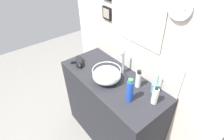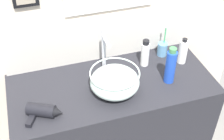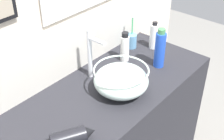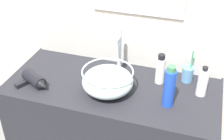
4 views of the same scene
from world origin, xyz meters
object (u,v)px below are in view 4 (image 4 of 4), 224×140
(glass_bowl_sink, at_px, (108,81))
(spray_bottle, at_px, (203,82))
(faucet, at_px, (119,49))
(hair_drier, at_px, (35,80))
(lotion_bottle, at_px, (169,87))
(soap_dispenser, at_px, (160,70))
(toothbrush_cup, at_px, (188,74))

(glass_bowl_sink, bearing_deg, spray_bottle, 15.02)
(faucet, height_order, hair_drier, faucet)
(faucet, bearing_deg, spray_bottle, -8.28)
(lotion_bottle, xyz_separation_m, soap_dispenser, (-0.08, 0.18, -0.02))
(hair_drier, height_order, toothbrush_cup, toothbrush_cup)
(spray_bottle, bearing_deg, soap_dispenser, 169.04)
(hair_drier, height_order, soap_dispenser, soap_dispenser)
(spray_bottle, bearing_deg, lotion_bottle, -137.68)
(faucet, xyz_separation_m, soap_dispenser, (0.25, -0.02, -0.07))
(toothbrush_cup, distance_m, lotion_bottle, 0.26)
(soap_dispenser, bearing_deg, lotion_bottle, -67.65)
(spray_bottle, xyz_separation_m, soap_dispenser, (-0.23, 0.04, 0.00))
(spray_bottle, relative_size, soap_dispenser, 0.96)
(hair_drier, xyz_separation_m, spray_bottle, (0.87, 0.19, 0.05))
(faucet, relative_size, hair_drier, 1.35)
(glass_bowl_sink, height_order, toothbrush_cup, toothbrush_cup)
(glass_bowl_sink, height_order, hair_drier, glass_bowl_sink)
(toothbrush_cup, distance_m, soap_dispenser, 0.16)
(soap_dispenser, bearing_deg, hair_drier, -159.65)
(faucet, distance_m, spray_bottle, 0.48)
(lotion_bottle, relative_size, soap_dispenser, 1.29)
(faucet, xyz_separation_m, toothbrush_cup, (0.39, 0.04, -0.11))
(hair_drier, bearing_deg, glass_bowl_sink, 9.60)
(lotion_bottle, height_order, soap_dispenser, lotion_bottle)
(glass_bowl_sink, height_order, spray_bottle, spray_bottle)
(glass_bowl_sink, distance_m, toothbrush_cup, 0.45)
(faucet, distance_m, toothbrush_cup, 0.41)
(faucet, bearing_deg, lotion_bottle, -32.98)
(toothbrush_cup, xyz_separation_m, spray_bottle, (0.08, -0.10, 0.03))
(hair_drier, bearing_deg, spray_bottle, 12.57)
(glass_bowl_sink, distance_m, soap_dispenser, 0.30)
(soap_dispenser, bearing_deg, spray_bottle, -10.96)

